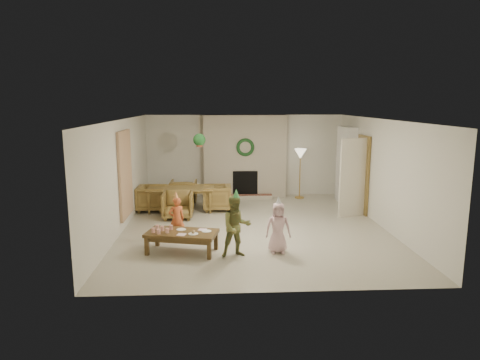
{
  "coord_description": "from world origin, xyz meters",
  "views": [
    {
      "loc": [
        -0.83,
        -9.63,
        2.89
      ],
      "look_at": [
        -0.3,
        0.4,
        1.05
      ],
      "focal_mm": 32.02,
      "sensor_mm": 36.0,
      "label": 1
    }
  ],
  "objects": [
    {
      "name": "child_plaid",
      "position": [
        -0.49,
        -1.91,
        0.59
      ],
      "size": [
        0.64,
        0.54,
        1.17
      ],
      "primitive_type": "imported",
      "rotation": [
        0.0,
        0.0,
        0.18
      ],
      "color": "olive",
      "rests_on": "floor"
    },
    {
      "name": "floor_lamp_shade",
      "position": [
        1.65,
        3.0,
        1.35
      ],
      "size": [
        0.36,
        0.36,
        0.3
      ],
      "primitive_type": "cone",
      "rotation": [
        3.14,
        0.0,
        0.0
      ],
      "color": "beige",
      "rests_on": "floor_lamp_post"
    },
    {
      "name": "fireplace_wreath",
      "position": [
        0.0,
        3.07,
        1.55
      ],
      "size": [
        0.54,
        0.1,
        0.54
      ],
      "primitive_type": "torus",
      "rotation": [
        1.57,
        0.0,
        0.0
      ],
      "color": "#18401E",
      "rests_on": "fireplace_mass"
    },
    {
      "name": "floor_lamp_post",
      "position": [
        1.65,
        3.0,
        0.7
      ],
      "size": [
        0.03,
        0.03,
        1.35
      ],
      "primitive_type": "cylinder",
      "color": "gold",
      "rests_on": "floor"
    },
    {
      "name": "wall_left",
      "position": [
        -3.0,
        0.0,
        1.25
      ],
      "size": [
        0.0,
        7.0,
        7.0
      ],
      "primitive_type": "plane",
      "rotation": [
        1.57,
        0.0,
        1.57
      ],
      "color": "silver",
      "rests_on": "floor"
    },
    {
      "name": "bookshelf_carcass",
      "position": [
        2.84,
        2.3,
        1.1
      ],
      "size": [
        0.3,
        1.0,
        2.2
      ],
      "primitive_type": "cube",
      "color": "white",
      "rests_on": "floor"
    },
    {
      "name": "coffee_leg_bl",
      "position": [
        -2.07,
        -1.22,
        0.18
      ],
      "size": [
        0.09,
        0.09,
        0.35
      ],
      "primitive_type": "cube",
      "rotation": [
        0.0,
        0.0,
        -0.23
      ],
      "color": "brown",
      "rests_on": "floor"
    },
    {
      "name": "plate_c",
      "position": [
        -1.06,
        -1.63,
        0.42
      ],
      "size": [
        0.22,
        0.22,
        0.01
      ],
      "primitive_type": "cylinder",
      "rotation": [
        0.0,
        0.0,
        -0.23
      ],
      "color": "white",
      "rests_on": "coffee_table_top"
    },
    {
      "name": "books_row_mid",
      "position": [
        2.8,
        2.35,
        0.99
      ],
      "size": [
        0.2,
        0.44,
        0.24
      ],
      "primitive_type": "cube",
      "color": "#275C91",
      "rests_on": "bookshelf_shelf_b"
    },
    {
      "name": "coffee_leg_fr",
      "position": [
        -1.0,
        -2.03,
        0.18
      ],
      "size": [
        0.09,
        0.09,
        0.35
      ],
      "primitive_type": "cube",
      "rotation": [
        0.0,
        0.0,
        -0.23
      ],
      "color": "brown",
      "rests_on": "floor"
    },
    {
      "name": "dining_table",
      "position": [
        -1.83,
        1.66,
        0.31
      ],
      "size": [
        1.78,
        1.01,
        0.62
      ],
      "primitive_type": "imported",
      "rotation": [
        0.0,
        0.0,
        -0.01
      ],
      "color": "olive",
      "rests_on": "floor"
    },
    {
      "name": "wall_front",
      "position": [
        0.0,
        -3.5,
        1.25
      ],
      "size": [
        7.0,
        0.0,
        7.0
      ],
      "primitive_type": "plane",
      "rotation": [
        -1.57,
        0.0,
        0.0
      ],
      "color": "silver",
      "rests_on": "floor"
    },
    {
      "name": "bookshelf_shelf_b",
      "position": [
        2.82,
        2.3,
        0.85
      ],
      "size": [
        0.3,
        0.92,
        0.03
      ],
      "primitive_type": "cube",
      "color": "white",
      "rests_on": "bookshelf_carcass"
    },
    {
      "name": "hanging_plant_cord",
      "position": [
        -1.3,
        1.5,
        2.15
      ],
      "size": [
        0.01,
        0.01,
        0.7
      ],
      "primitive_type": "cylinder",
      "color": "tan",
      "rests_on": "ceiling"
    },
    {
      "name": "cup_f",
      "position": [
        -1.76,
        -1.49,
        0.46
      ],
      "size": [
        0.09,
        0.09,
        0.09
      ],
      "primitive_type": "cylinder",
      "rotation": [
        0.0,
        0.0,
        -0.23
      ],
      "color": "white",
      "rests_on": "coffee_table_top"
    },
    {
      "name": "napkin_left",
      "position": [
        -1.53,
        -1.82,
        0.42
      ],
      "size": [
        0.19,
        0.19,
        0.01
      ],
      "primitive_type": "cube",
      "rotation": [
        0.0,
        0.0,
        -0.23
      ],
      "color": "#FFBBD5",
      "rests_on": "coffee_table_top"
    },
    {
      "name": "wall_right",
      "position": [
        3.0,
        0.0,
        1.25
      ],
      "size": [
        0.0,
        7.0,
        7.0
      ],
      "primitive_type": "plane",
      "rotation": [
        1.57,
        0.0,
        -1.57
      ],
      "color": "silver",
      "rests_on": "floor"
    },
    {
      "name": "child_red",
      "position": [
        -1.7,
        -0.92,
        0.47
      ],
      "size": [
        0.4,
        0.34,
        0.94
      ],
      "primitive_type": "imported",
      "rotation": [
        0.0,
        0.0,
        3.53
      ],
      "color": "#C7552A",
      "rests_on": "floor"
    },
    {
      "name": "coffee_table_top",
      "position": [
        -1.54,
        -1.63,
        0.38
      ],
      "size": [
        1.47,
        0.96,
        0.06
      ],
      "primitive_type": "cube",
      "rotation": [
        0.0,
        0.0,
        -0.23
      ],
      "color": "brown",
      "rests_on": "floor"
    },
    {
      "name": "fireplace_firebox",
      "position": [
        0.0,
        3.12,
        0.45
      ],
      "size": [
        0.75,
        0.12,
        0.75
      ],
      "primitive_type": "cube",
      "color": "black",
      "rests_on": "floor"
    },
    {
      "name": "dining_chair_near",
      "position": [
        -1.84,
        0.88,
        0.34
      ],
      "size": [
        0.74,
        0.77,
        0.69
      ],
      "primitive_type": "imported",
      "rotation": [
        0.0,
        0.0,
        -0.01
      ],
      "color": "olive",
      "rests_on": "floor"
    },
    {
      "name": "fireplace_mass",
      "position": [
        0.0,
        3.3,
        1.25
      ],
      "size": [
        2.5,
        0.4,
        2.5
      ],
      "primitive_type": "cube",
      "color": "#522415",
      "rests_on": "floor"
    },
    {
      "name": "cup_a",
      "position": [
        -2.08,
        -1.66,
        0.46
      ],
      "size": [
        0.09,
        0.09,
        0.09
      ],
      "primitive_type": "cylinder",
      "rotation": [
        0.0,
        0.0,
        -0.23
      ],
      "color": "white",
      "rests_on": "coffee_table_top"
    },
    {
      "name": "food_scoop",
      "position": [
        -1.31,
        -1.79,
        0.46
      ],
      "size": [
        0.09,
        0.09,
        0.07
      ],
      "primitive_type": "sphere",
      "rotation": [
        0.0,
        0.0,
        -0.23
      ],
      "color": "tan",
      "rests_on": "plate_b"
    },
    {
      "name": "bookshelf_shelf_a",
      "position": [
        2.82,
        2.3,
        0.45
      ],
      "size": [
        0.3,
        0.92,
        0.03
      ],
      "primitive_type": "cube",
      "color": "white",
      "rests_on": "bookshelf_carcass"
    },
    {
      "name": "door_leaf",
      "position": [
        2.58,
        0.82,
        1.0
      ],
      "size": [
        0.77,
        0.32,
        2.0
      ],
      "primitive_type": "cube",
      "rotation": [
        0.0,
        0.0,
        -1.22
      ],
      "color": "beige",
      "rests_on": "floor"
    },
    {
      "name": "floor",
      "position": [
        0.0,
        0.0,
        0.0
      ],
      "size": [
        7.0,
        7.0,
        0.0
      ],
      "primitive_type": "plane",
      "color": "#B7B29E",
      "rests_on": "ground"
    },
    {
      "name": "fireplace_hearth",
      "position": [
        0.0,
        2.95,
        0.06
      ],
      "size": [
        1.6,
        0.3,
        0.12
      ],
      "primitive_type": "cube",
      "color": "maroon",
      "rests_on": "floor"
    },
    {
      "name": "floor_lamp_base",
      "position": [
        1.65,
        3.0,
        0.02
      ],
      "size": [
        0.28,
        0.28,
        0.03
      ],
      "primitive_type": "cylinder",
      "color": "gold",
      "rests_on": "floor"
    },
    {
      "name": "cup_c",
      "position": [
        -1.97,
        -1.74,
        0.46
      ],
      "size": [
        0.09,
        0.09,
        0.09
      ],
      "primitive_type": "cylinder",
      "rotation": [
        0.0,
        0.0,
        -0.23
      ],
      "color": "white",
      "rests_on": "coffee_table_top"
    },
    {
      "name": "plate_b",
      "position": [
        -1.31,
        -1.79,
        0.42
      ],
      "size": [
        0.22,
        0.22,
        0.01
      ],
      "primitive_type": "cylinder",
      "rotation": [
        0.0,
        0.0,
        -0.23
      ],
      "color": "white",
      "rests_on": "coffee_table_top"
    },
    {
      "name": "hanging_plant_foliage",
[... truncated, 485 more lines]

